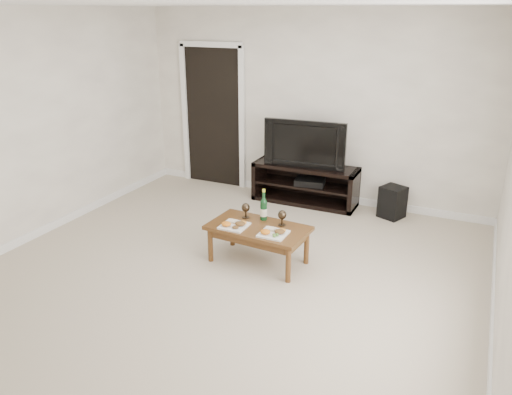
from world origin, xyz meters
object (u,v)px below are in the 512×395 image
Objects in this scene: media_console at (305,184)px; coffee_table at (258,244)px; television at (307,142)px; subwoofer at (392,202)px.

coffee_table is at bearing -85.41° from media_console.
television is 2.67× the size of subwoofer.
subwoofer is (1.21, -0.02, -0.66)m from television.
television is 1.38m from subwoofer.
television is at bearing 94.59° from coffee_table.
subwoofer is at bearing 60.47° from coffee_table.
media_console is 1.39× the size of coffee_table.
media_console reaches higher than coffee_table.
media_console is at bearing -157.94° from subwoofer.
television reaches higher than media_console.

